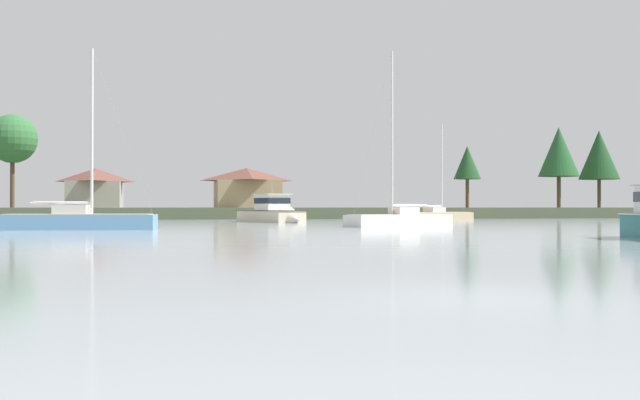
{
  "coord_description": "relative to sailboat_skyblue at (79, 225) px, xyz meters",
  "views": [
    {
      "loc": [
        -4.85,
        -11.79,
        1.41
      ],
      "look_at": [
        4.34,
        36.11,
        1.83
      ],
      "focal_mm": 44.65,
      "sensor_mm": 36.0,
      "label": 1
    }
  ],
  "objects": [
    {
      "name": "sailboat_white",
      "position": [
        21.83,
        4.35,
        0.02
      ],
      "size": [
        8.74,
        5.47,
        13.19
      ],
      "color": "white",
      "rests_on": "ground"
    },
    {
      "name": "shore_tree_inland_a",
      "position": [
        63.57,
        48.9,
        8.27
      ],
      "size": [
        5.5,
        5.5,
        10.6
      ],
      "color": "brown",
      "rests_on": "far_shore_bank"
    },
    {
      "name": "far_shore_bank",
      "position": [
        10.21,
        62.91,
        0.4
      ],
      "size": [
        197.57,
        49.37,
        1.32
      ],
      "primitive_type": "cube",
      "color": "#4C563D",
      "rests_on": "ground"
    },
    {
      "name": "cruiser_cream",
      "position": [
        15.03,
        21.16,
        0.31
      ],
      "size": [
        5.93,
        9.98,
        4.82
      ],
      "color": "beige",
      "rests_on": "ground"
    },
    {
      "name": "shore_tree_center_right",
      "position": [
        41.87,
        42.33,
        6.59
      ],
      "size": [
        3.37,
        3.37,
        7.65
      ],
      "color": "brown",
      "rests_on": "far_shore_bank"
    },
    {
      "name": "sailboat_skyblue",
      "position": [
        0.0,
        0.0,
        0.0
      ],
      "size": [
        9.48,
        3.65,
        11.87
      ],
      "color": "#669ECC",
      "rests_on": "ground"
    },
    {
      "name": "ground_plane",
      "position": [
        10.21,
        -39.15,
        -0.26
      ],
      "size": [
        439.05,
        439.05,
        0.0
      ],
      "primitive_type": "plane",
      "color": "#939EA3"
    },
    {
      "name": "shore_tree_center_left",
      "position": [
        -15.28,
        62.39,
        10.33
      ],
      "size": [
        6.61,
        6.61,
        12.62
      ],
      "color": "brown",
      "rests_on": "far_shore_bank"
    },
    {
      "name": "cottage_behind_trees",
      "position": [
        16.08,
        58.5,
        3.88
      ],
      "size": [
        9.2,
        10.68,
        5.45
      ],
      "color": "tan",
      "rests_on": "far_shore_bank"
    },
    {
      "name": "shore_tree_far_left",
      "position": [
        56.14,
        46.14,
        8.41
      ],
      "size": [
        5.34,
        5.34,
        10.65
      ],
      "color": "brown",
      "rests_on": "far_shore_bank"
    },
    {
      "name": "cottage_eastern",
      "position": [
        -4.85,
        67.4,
        3.98
      ],
      "size": [
        7.93,
        10.64,
        5.64
      ],
      "color": "#9E998E",
      "rests_on": "far_shore_bank"
    },
    {
      "name": "sailboat_sand",
      "position": [
        33.94,
        30.86,
        -0.02
      ],
      "size": [
        8.75,
        5.7,
        10.89
      ],
      "color": "tan",
      "rests_on": "ground"
    }
  ]
}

